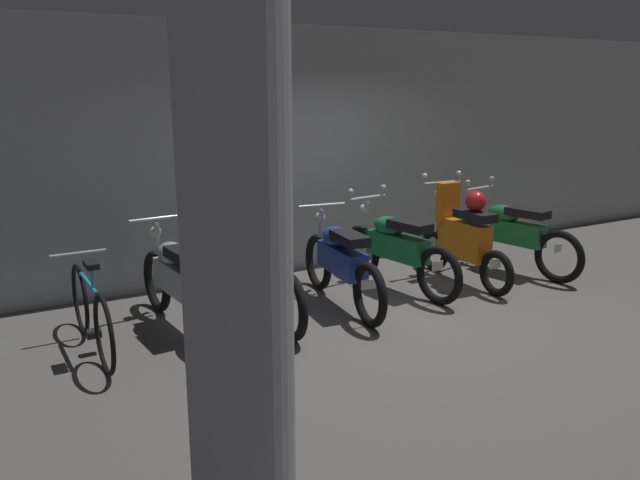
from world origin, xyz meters
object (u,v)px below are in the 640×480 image
motorbike_slot_3 (396,248)px  motorbike_slot_2 (341,262)px  motorbike_slot_0 (178,281)px  motorbike_slot_5 (511,234)px  motorbike_slot_1 (264,271)px  motorbike_slot_4 (463,236)px  bicycle (91,313)px  support_pillar (238,272)px

motorbike_slot_3 → motorbike_slot_2: bearing=-168.2°
motorbike_slot_0 → motorbike_slot_5: motorbike_slot_5 is taller
motorbike_slot_2 → motorbike_slot_1: bearing=174.7°
motorbike_slot_0 → motorbike_slot_5: 4.30m
motorbike_slot_5 → motorbike_slot_2: bearing=-178.5°
motorbike_slot_2 → motorbike_slot_4: bearing=0.3°
motorbike_slot_1 → motorbike_slot_2: (0.86, -0.08, -0.00)m
motorbike_slot_1 → bicycle: (-1.71, -0.05, -0.13)m
motorbike_slot_3 → motorbike_slot_5: same height
motorbike_slot_4 → bicycle: size_ratio=0.97×
motorbike_slot_0 → motorbike_slot_3: bearing=-0.1°
bicycle → motorbike_slot_0: bearing=10.3°
motorbike_slot_1 → motorbike_slot_4: size_ratio=1.16×
motorbike_slot_4 → bicycle: (-4.29, 0.02, -0.21)m
support_pillar → motorbike_slot_5: bearing=32.3°
motorbike_slot_0 → bicycle: (-0.85, -0.15, -0.13)m
motorbike_slot_1 → support_pillar: 3.67m
motorbike_slot_4 → motorbike_slot_2: bearing=-179.7°
bicycle → support_pillar: (0.16, -3.11, 1.16)m
motorbike_slot_1 → motorbike_slot_2: motorbike_slot_1 is taller
motorbike_slot_4 → motorbike_slot_5: bearing=3.9°
motorbike_slot_1 → motorbike_slot_4: bearing=-1.6°
motorbike_slot_1 → support_pillar: size_ratio=0.64×
motorbike_slot_3 → bicycle: bearing=-177.5°
motorbike_slot_3 → support_pillar: (-3.27, -3.26, 1.03)m
motorbike_slot_1 → bicycle: motorbike_slot_1 is taller
motorbike_slot_2 → motorbike_slot_4: size_ratio=1.16×
motorbike_slot_0 → motorbike_slot_2: (1.73, -0.18, 0.00)m
motorbike_slot_2 → motorbike_slot_0: bearing=174.0°
motorbike_slot_0 → motorbike_slot_5: size_ratio=1.01×
motorbike_slot_0 → motorbike_slot_3: size_ratio=1.00×
motorbike_slot_2 → support_pillar: (-2.41, -3.08, 1.03)m
motorbike_slot_0 → motorbike_slot_4: motorbike_slot_4 is taller
motorbike_slot_5 → support_pillar: size_ratio=0.63×
motorbike_slot_4 → bicycle: 4.30m
motorbike_slot_3 → bicycle: (-3.43, -0.15, -0.13)m
motorbike_slot_3 → motorbike_slot_4: (0.87, -0.17, 0.08)m
motorbike_slot_0 → support_pillar: (-0.69, -3.26, 1.03)m
motorbike_slot_2 → motorbike_slot_4: motorbike_slot_4 is taller
motorbike_slot_3 → support_pillar: bearing=-135.1°
motorbike_slot_3 → motorbike_slot_4: size_ratio=1.16×
motorbike_slot_0 → bicycle: 0.87m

